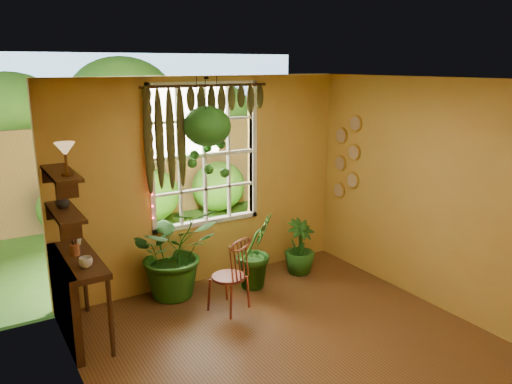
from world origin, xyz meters
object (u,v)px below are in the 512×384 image
counter_ledge (69,291)px  potted_plant_mid (256,250)px  potted_plant_left (174,251)px  hanging_basket (207,134)px  windsor_chair (230,286)px

counter_ledge → potted_plant_mid: (2.34, 0.11, -0.05)m
potted_plant_left → hanging_basket: (0.50, 0.02, 1.42)m
potted_plant_mid → counter_ledge: bearing=-177.3°
potted_plant_mid → hanging_basket: 1.62m
windsor_chair → hanging_basket: size_ratio=0.84×
counter_ledge → potted_plant_left: (1.34, 0.41, 0.04)m
counter_ledge → hanging_basket: size_ratio=0.96×
windsor_chair → hanging_basket: bearing=58.8°
windsor_chair → potted_plant_mid: bearing=11.2°
potted_plant_left → potted_plant_mid: potted_plant_left is taller
counter_ledge → hanging_basket: hanging_basket is taller
counter_ledge → potted_plant_left: bearing=17.0°
windsor_chair → counter_ledge: bearing=146.8°
counter_ledge → potted_plant_left: size_ratio=1.02×
counter_ledge → windsor_chair: windsor_chair is taller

